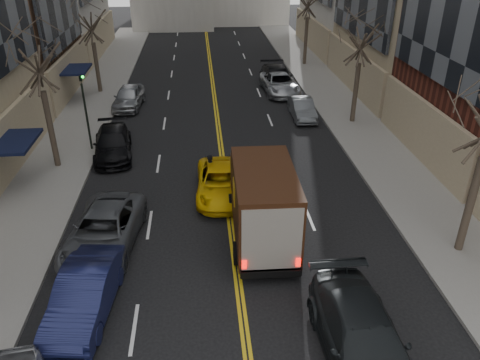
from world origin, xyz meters
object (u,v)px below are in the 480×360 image
object	(u,v)px
taxi	(220,182)
pedestrian	(211,170)
ups_truck	(262,202)
observer_sedan	(363,340)

from	to	relation	value
taxi	pedestrian	world-z (taller)	pedestrian
ups_truck	observer_sedan	bearing A→B (deg)	-71.12
observer_sedan	pedestrian	world-z (taller)	observer_sedan
ups_truck	pedestrian	xyz separation A→B (m)	(-1.91, 4.74, -0.86)
observer_sedan	taxi	size ratio (longest dim) A/B	1.18
ups_truck	observer_sedan	distance (m)	6.85
observer_sedan	taxi	xyz separation A→B (m)	(-3.57, 10.16, -0.15)
pedestrian	observer_sedan	bearing A→B (deg)	-170.12
observer_sedan	taxi	bearing A→B (deg)	108.36
ups_truck	pedestrian	distance (m)	5.18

